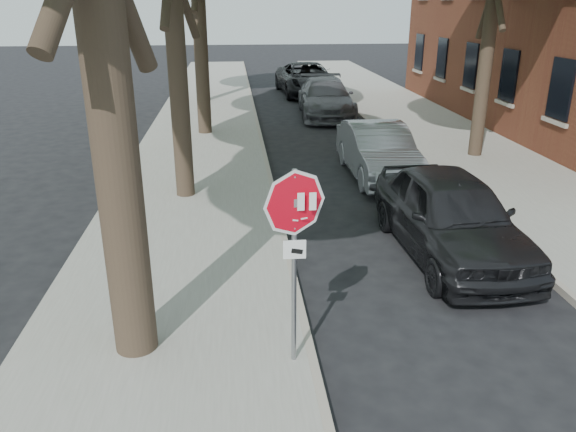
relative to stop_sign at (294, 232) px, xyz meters
name	(u,v)px	position (x,y,z in m)	size (l,w,h in m)	color
ground	(346,363)	(0.70, 0.03, -1.95)	(120.00, 120.00, 0.00)	black
sidewalk_left	(200,147)	(-1.80, 12.03, -1.89)	(4.00, 55.00, 0.12)	gray
sidewalk_right	(450,141)	(6.70, 12.03, -1.89)	(4.00, 55.00, 0.12)	gray
curb_left	(262,146)	(0.25, 12.03, -1.88)	(0.12, 55.00, 0.13)	#9E9384
curb_right	(392,143)	(4.65, 12.03, -1.88)	(0.12, 55.00, 0.13)	#9E9384
stop_sign	(294,232)	(0.00, 0.00, 0.00)	(0.76, 0.34, 2.61)	gray
car_a	(451,215)	(3.30, 3.27, -1.15)	(1.89, 4.70, 1.60)	black
car_b	(378,151)	(3.22, 8.38, -1.23)	(1.53, 4.39, 1.45)	gray
car_c	(326,98)	(3.20, 17.21, -1.18)	(2.14, 5.28, 1.53)	#4F4F54
car_d	(307,79)	(3.19, 23.05, -1.14)	(2.68, 5.81, 1.61)	black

